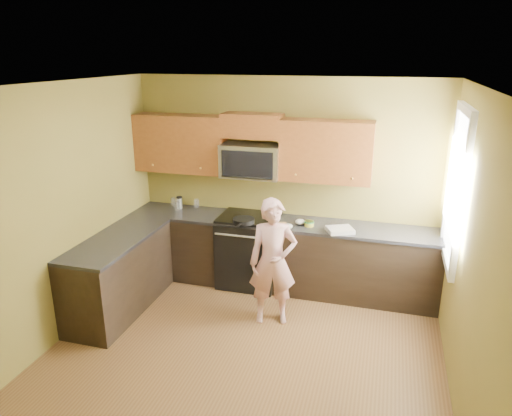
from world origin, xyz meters
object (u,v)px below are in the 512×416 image
(microwave, at_px, (252,177))
(travel_mug, at_px, (180,208))
(woman, at_px, (273,262))
(butter_tub, at_px, (309,226))
(frying_pan, at_px, (244,223))
(stove, at_px, (249,250))

(microwave, distance_m, travel_mug, 1.17)
(woman, height_order, butter_tub, woman)
(woman, height_order, frying_pan, woman)
(frying_pan, relative_size, butter_tub, 3.97)
(microwave, bearing_deg, travel_mug, 179.18)
(microwave, relative_size, travel_mug, 4.48)
(butter_tub, distance_m, travel_mug, 1.85)
(frying_pan, xyz_separation_m, butter_tub, (0.79, 0.19, -0.03))
(microwave, bearing_deg, frying_pan, -88.99)
(woman, height_order, travel_mug, woman)
(stove, distance_m, butter_tub, 0.92)
(butter_tub, bearing_deg, stove, 175.03)
(frying_pan, bearing_deg, stove, 91.75)
(butter_tub, height_order, travel_mug, travel_mug)
(microwave, distance_m, butter_tub, 0.98)
(woman, xyz_separation_m, frying_pan, (-0.52, 0.57, 0.22))
(stove, height_order, butter_tub, butter_tub)
(woman, bearing_deg, butter_tub, 54.66)
(travel_mug, bearing_deg, stove, -7.65)
(microwave, relative_size, frying_pan, 1.61)
(woman, distance_m, butter_tub, 0.83)
(microwave, xyz_separation_m, travel_mug, (-1.04, 0.01, -0.53))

